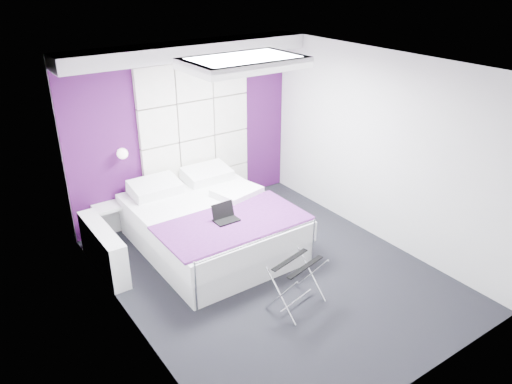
% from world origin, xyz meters
% --- Properties ---
extents(floor, '(4.40, 4.40, 0.00)m').
position_xyz_m(floor, '(0.00, 0.00, 0.00)').
color(floor, black).
rests_on(floor, ground).
extents(ceiling, '(4.40, 4.40, 0.00)m').
position_xyz_m(ceiling, '(0.00, 0.00, 2.60)').
color(ceiling, white).
rests_on(ceiling, wall_back).
extents(wall_back, '(3.60, 0.00, 3.60)m').
position_xyz_m(wall_back, '(0.00, 2.20, 1.30)').
color(wall_back, silver).
rests_on(wall_back, floor).
extents(wall_left, '(0.00, 4.40, 4.40)m').
position_xyz_m(wall_left, '(-1.80, 0.00, 1.30)').
color(wall_left, silver).
rests_on(wall_left, floor).
extents(wall_right, '(0.00, 4.40, 4.40)m').
position_xyz_m(wall_right, '(1.80, 0.00, 1.30)').
color(wall_right, silver).
rests_on(wall_right, floor).
extents(accent_wall, '(3.58, 0.02, 2.58)m').
position_xyz_m(accent_wall, '(0.00, 2.19, 1.30)').
color(accent_wall, '#421048').
rests_on(accent_wall, wall_back).
extents(soffit, '(3.58, 0.50, 0.20)m').
position_xyz_m(soffit, '(0.00, 1.95, 2.50)').
color(soffit, white).
rests_on(soffit, wall_back).
extents(headboard, '(1.80, 0.08, 2.30)m').
position_xyz_m(headboard, '(0.15, 2.14, 1.17)').
color(headboard, silver).
rests_on(headboard, wall_back).
extents(skylight, '(1.36, 0.86, 0.12)m').
position_xyz_m(skylight, '(0.00, 0.60, 2.55)').
color(skylight, white).
rests_on(skylight, ceiling).
extents(wall_lamp, '(0.15, 0.15, 0.15)m').
position_xyz_m(wall_lamp, '(-1.05, 2.06, 1.22)').
color(wall_lamp, white).
rests_on(wall_lamp, wall_back).
extents(radiator, '(0.22, 1.20, 0.60)m').
position_xyz_m(radiator, '(-1.69, 1.30, 0.30)').
color(radiator, white).
rests_on(radiator, floor).
extents(bed, '(1.86, 2.25, 0.78)m').
position_xyz_m(bed, '(-0.29, 1.02, 0.33)').
color(bed, white).
rests_on(bed, floor).
extents(nightstand, '(0.40, 0.31, 0.04)m').
position_xyz_m(nightstand, '(-1.34, 2.02, 0.49)').
color(nightstand, white).
rests_on(nightstand, wall_back).
extents(luggage_rack, '(0.58, 0.43, 0.57)m').
position_xyz_m(luggage_rack, '(-0.15, -0.67, 0.29)').
color(luggage_rack, silver).
rests_on(luggage_rack, floor).
extents(laptop, '(0.30, 0.22, 0.22)m').
position_xyz_m(laptop, '(-0.35, 0.55, 0.69)').
color(laptop, black).
rests_on(laptop, bed).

